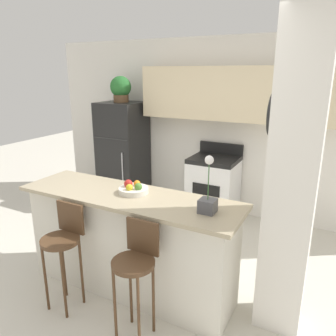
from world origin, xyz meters
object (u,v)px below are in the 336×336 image
at_px(stove_range, 213,188).
at_px(refrigerator, 123,153).
at_px(bar_stool_right, 136,264).
at_px(bar_stool_left, 64,242).
at_px(potted_plant_on_fridge, 121,89).
at_px(fruit_bowl, 133,189).
at_px(orchid_vase, 208,199).

bearing_deg(stove_range, refrigerator, -178.58).
height_order(refrigerator, bar_stool_right, refrigerator).
distance_m(bar_stool_left, potted_plant_on_fridge, 2.84).
xyz_separation_m(bar_stool_left, potted_plant_on_fridge, (-1.03, 2.37, 1.18)).
bearing_deg(bar_stool_right, fruit_bowl, 124.32).
distance_m(stove_range, potted_plant_on_fridge, 2.05).
relative_size(bar_stool_right, fruit_bowl, 3.51).
relative_size(stove_range, orchid_vase, 2.28).
relative_size(refrigerator, bar_stool_left, 1.67).
xyz_separation_m(bar_stool_left, fruit_bowl, (0.39, 0.53, 0.39)).
distance_m(bar_stool_left, orchid_vase, 1.33).
bearing_deg(orchid_vase, fruit_bowl, 173.10).
relative_size(bar_stool_right, potted_plant_on_fridge, 2.47).
height_order(stove_range, bar_stool_right, stove_range).
bearing_deg(fruit_bowl, stove_range, 86.37).
distance_m(bar_stool_right, orchid_vase, 0.76).
xyz_separation_m(refrigerator, fruit_bowl, (1.42, -1.84, 0.22)).
xyz_separation_m(orchid_vase, fruit_bowl, (-0.77, 0.09, -0.08)).
bearing_deg(stove_range, bar_stool_left, -102.02).
relative_size(bar_stool_left, potted_plant_on_fridge, 2.47).
height_order(bar_stool_right, orchid_vase, orchid_vase).
relative_size(bar_stool_left, bar_stool_right, 1.00).
relative_size(stove_range, potted_plant_on_fridge, 2.73).
bearing_deg(refrigerator, stove_range, 1.42).
height_order(potted_plant_on_fridge, fruit_bowl, potted_plant_on_fridge).
bearing_deg(bar_stool_left, bar_stool_right, 0.00).
bearing_deg(refrigerator, orchid_vase, -41.38).
bearing_deg(potted_plant_on_fridge, bar_stool_right, -53.02).
xyz_separation_m(bar_stool_right, orchid_vase, (0.41, 0.44, 0.46)).
bearing_deg(refrigerator, bar_stool_right, -53.02).
relative_size(bar_stool_left, fruit_bowl, 3.51).
xyz_separation_m(refrigerator, bar_stool_left, (1.03, -2.37, -0.17)).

